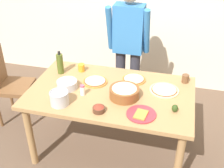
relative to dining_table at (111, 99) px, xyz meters
name	(u,v)px	position (x,y,z in m)	size (l,w,h in m)	color
ground	(111,148)	(0.00, 0.00, -0.67)	(8.00, 8.00, 0.00)	brown
dining_table	(111,99)	(0.00, 0.00, 0.00)	(1.60, 0.96, 0.76)	#A37A4C
person_cook	(128,44)	(0.01, 0.76, 0.27)	(0.49, 0.25, 1.62)	#2D2D38
chair_wooden_left	(7,82)	(-1.32, 0.22, -0.13)	(0.45, 0.45, 0.95)	brown
pizza_raw_on_board	(164,90)	(0.51, 0.13, 0.10)	(0.29, 0.29, 0.02)	beige
pizza_cooked_on_tray	(95,81)	(-0.20, 0.12, 0.10)	(0.25, 0.25, 0.02)	#C67A33
pizza_second_cooked	(134,79)	(0.18, 0.26, 0.10)	(0.25, 0.25, 0.02)	#C67A33
plate_with_slice	(141,114)	(0.35, -0.30, 0.10)	(0.26, 0.26, 0.02)	red
popcorn_bowl	(124,92)	(0.15, -0.07, 0.15)	(0.28, 0.28, 0.11)	brown
mixing_bowl_steel	(67,84)	(-0.43, -0.05, 0.13)	(0.20, 0.20, 0.08)	#B7B7BC
small_sauce_bowl	(99,109)	(-0.02, -0.35, 0.12)	(0.11, 0.11, 0.06)	#4C2D1E
olive_oil_bottle	(60,64)	(-0.61, 0.21, 0.20)	(0.07, 0.07, 0.26)	#47561E
steel_pot	(59,98)	(-0.39, -0.33, 0.16)	(0.17, 0.17, 0.13)	#B7B7BC
cup_orange	(81,68)	(-0.41, 0.31, 0.13)	(0.07, 0.07, 0.09)	orange
cup_small_brown	(185,79)	(0.70, 0.35, 0.13)	(0.07, 0.07, 0.09)	brown
salt_shaker	(82,90)	(-0.24, -0.13, 0.14)	(0.04, 0.04, 0.11)	white
avocado	(175,108)	(0.63, -0.18, 0.13)	(0.06, 0.06, 0.07)	#2D4219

